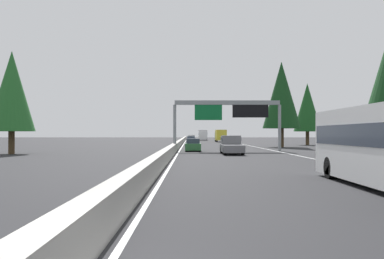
# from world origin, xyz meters

# --- Properties ---
(ground_plane) EXTENTS (320.00, 320.00, 0.00)m
(ground_plane) POSITION_xyz_m (60.00, 0.00, 0.00)
(ground_plane) COLOR #262628
(median_barrier) EXTENTS (180.00, 0.56, 0.90)m
(median_barrier) POSITION_xyz_m (80.00, 0.30, 0.45)
(median_barrier) COLOR #9E9B93
(median_barrier) RESTS_ON ground
(shoulder_stripe_right) EXTENTS (160.00, 0.16, 0.01)m
(shoulder_stripe_right) POSITION_xyz_m (70.00, -11.52, 0.01)
(shoulder_stripe_right) COLOR silver
(shoulder_stripe_right) RESTS_ON ground
(shoulder_stripe_median) EXTENTS (160.00, 0.16, 0.01)m
(shoulder_stripe_median) POSITION_xyz_m (70.00, -0.25, 0.01)
(shoulder_stripe_median) COLOR silver
(shoulder_stripe_median) RESTS_ON ground
(sign_gantry_overhead) EXTENTS (0.50, 12.68, 5.94)m
(sign_gantry_overhead) POSITION_xyz_m (44.01, -6.04, 4.72)
(sign_gantry_overhead) COLOR gray
(sign_gantry_overhead) RESTS_ON ground
(pickup_far_right) EXTENTS (5.60, 2.00, 1.86)m
(pickup_far_right) POSITION_xyz_m (36.77, -5.64, 0.91)
(pickup_far_right) COLOR slate
(pickup_far_right) RESTS_ON ground
(sedan_mid_left) EXTENTS (4.40, 1.80, 1.47)m
(sedan_mid_left) POSITION_xyz_m (43.95, -1.84, 0.68)
(sedan_mid_left) COLOR #2D6B38
(sedan_mid_left) RESTS_ON ground
(sedan_far_center) EXTENTS (4.40, 1.80, 1.47)m
(sedan_far_center) POSITION_xyz_m (97.96, -1.87, 0.68)
(sedan_far_center) COLOR #1E4793
(sedan_far_center) RESTS_ON ground
(minivan_distant_a) EXTENTS (5.00, 1.95, 1.69)m
(minivan_distant_a) POSITION_xyz_m (113.32, -1.78, 0.95)
(minivan_distant_a) COLOR white
(minivan_distant_a) RESTS_ON ground
(sedan_mid_right) EXTENTS (4.40, 1.80, 1.47)m
(sedan_mid_right) POSITION_xyz_m (81.76, -1.63, 0.68)
(sedan_mid_right) COLOR white
(sedan_mid_right) RESTS_ON ground
(box_truck_near_center) EXTENTS (8.50, 2.40, 2.95)m
(box_truck_near_center) POSITION_xyz_m (97.98, -8.95, 1.61)
(box_truck_near_center) COLOR gold
(box_truck_near_center) RESTS_ON ground
(bus_mid_center) EXTENTS (11.50, 2.55, 3.10)m
(bus_mid_center) POSITION_xyz_m (126.18, -5.40, 1.72)
(bus_mid_center) COLOR white
(bus_mid_center) RESTS_ON ground
(conifer_right_mid) EXTENTS (5.70, 5.70, 12.96)m
(conifer_right_mid) POSITION_xyz_m (58.30, -15.33, 7.88)
(conifer_right_mid) COLOR #4C3823
(conifer_right_mid) RESTS_ON ground
(conifer_right_far) EXTENTS (4.85, 4.85, 11.03)m
(conifer_right_far) POSITION_xyz_m (69.76, -22.42, 6.70)
(conifer_right_far) COLOR #4C3823
(conifer_right_far) RESTS_ON ground
(conifer_left_near) EXTENTS (4.58, 4.58, 10.40)m
(conifer_left_near) POSITION_xyz_m (37.04, 16.46, 6.32)
(conifer_left_near) COLOR #4C3823
(conifer_left_near) RESTS_ON ground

